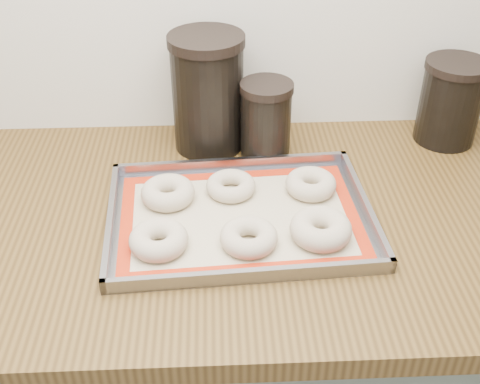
{
  "coord_description": "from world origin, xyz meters",
  "views": [
    {
      "loc": [
        -0.23,
        0.81,
        1.56
      ],
      "look_at": [
        -0.19,
        1.65,
        0.96
      ],
      "focal_mm": 45.0,
      "sensor_mm": 36.0,
      "label": 1
    }
  ],
  "objects_px": {
    "baking_tray": "(240,216)",
    "bagel_front_left": "(159,240)",
    "bagel_front_mid": "(249,237)",
    "bagel_front_right": "(321,229)",
    "canister_left": "(208,93)",
    "bagel_back_mid": "(231,186)",
    "canister_mid": "(266,120)",
    "bagel_back_left": "(168,193)",
    "canister_right": "(451,102)",
    "bagel_back_right": "(311,184)"
  },
  "relations": [
    {
      "from": "canister_right",
      "to": "bagel_front_mid",
      "type": "bearing_deg",
      "value": -142.38
    },
    {
      "from": "baking_tray",
      "to": "bagel_front_mid",
      "type": "height_order",
      "value": "bagel_front_mid"
    },
    {
      "from": "canister_left",
      "to": "canister_mid",
      "type": "xyz_separation_m",
      "value": [
        0.11,
        -0.05,
        -0.04
      ]
    },
    {
      "from": "bagel_front_left",
      "to": "bagel_back_mid",
      "type": "distance_m",
      "value": 0.2
    },
    {
      "from": "bagel_back_left",
      "to": "canister_mid",
      "type": "bearing_deg",
      "value": 39.42
    },
    {
      "from": "bagel_back_mid",
      "to": "canister_right",
      "type": "relative_size",
      "value": 0.52
    },
    {
      "from": "bagel_front_right",
      "to": "bagel_back_right",
      "type": "relative_size",
      "value": 1.1
    },
    {
      "from": "bagel_front_right",
      "to": "canister_mid",
      "type": "height_order",
      "value": "canister_mid"
    },
    {
      "from": "bagel_front_right",
      "to": "canister_left",
      "type": "bearing_deg",
      "value": 119.79
    },
    {
      "from": "bagel_front_mid",
      "to": "canister_left",
      "type": "distance_m",
      "value": 0.36
    },
    {
      "from": "baking_tray",
      "to": "canister_right",
      "type": "bearing_deg",
      "value": 30.27
    },
    {
      "from": "bagel_front_mid",
      "to": "bagel_back_mid",
      "type": "distance_m",
      "value": 0.15
    },
    {
      "from": "bagel_back_mid",
      "to": "bagel_front_right",
      "type": "bearing_deg",
      "value": -43.74
    },
    {
      "from": "bagel_front_left",
      "to": "bagel_back_mid",
      "type": "xyz_separation_m",
      "value": [
        0.12,
        0.15,
        -0.0
      ]
    },
    {
      "from": "canister_right",
      "to": "canister_mid",
      "type": "bearing_deg",
      "value": -172.81
    },
    {
      "from": "bagel_front_right",
      "to": "canister_right",
      "type": "bearing_deg",
      "value": 45.76
    },
    {
      "from": "bagel_back_left",
      "to": "canister_left",
      "type": "bearing_deg",
      "value": 69.55
    },
    {
      "from": "bagel_front_left",
      "to": "canister_mid",
      "type": "height_order",
      "value": "canister_mid"
    },
    {
      "from": "bagel_back_left",
      "to": "canister_left",
      "type": "distance_m",
      "value": 0.24
    },
    {
      "from": "bagel_front_right",
      "to": "canister_left",
      "type": "relative_size",
      "value": 0.43
    },
    {
      "from": "canister_left",
      "to": "bagel_back_mid",
      "type": "bearing_deg",
      "value": -77.93
    },
    {
      "from": "baking_tray",
      "to": "canister_left",
      "type": "distance_m",
      "value": 0.29
    },
    {
      "from": "bagel_back_left",
      "to": "canister_mid",
      "type": "height_order",
      "value": "canister_mid"
    },
    {
      "from": "baking_tray",
      "to": "bagel_front_left",
      "type": "distance_m",
      "value": 0.16
    },
    {
      "from": "baking_tray",
      "to": "canister_mid",
      "type": "xyz_separation_m",
      "value": [
        0.06,
        0.21,
        0.07
      ]
    },
    {
      "from": "bagel_back_mid",
      "to": "baking_tray",
      "type": "bearing_deg",
      "value": -80.02
    },
    {
      "from": "bagel_front_mid",
      "to": "canister_right",
      "type": "distance_m",
      "value": 0.56
    },
    {
      "from": "bagel_back_right",
      "to": "canister_right",
      "type": "bearing_deg",
      "value": 31.02
    },
    {
      "from": "bagel_back_left",
      "to": "bagel_back_mid",
      "type": "relative_size",
      "value": 1.07
    },
    {
      "from": "bagel_back_right",
      "to": "canister_mid",
      "type": "distance_m",
      "value": 0.17
    },
    {
      "from": "bagel_front_left",
      "to": "bagel_back_right",
      "type": "relative_size",
      "value": 1.03
    },
    {
      "from": "bagel_front_mid",
      "to": "bagel_front_left",
      "type": "bearing_deg",
      "value": -179.6
    },
    {
      "from": "bagel_front_left",
      "to": "bagel_back_left",
      "type": "bearing_deg",
      "value": 86.46
    },
    {
      "from": "bagel_back_right",
      "to": "bagel_front_right",
      "type": "bearing_deg",
      "value": -91.19
    },
    {
      "from": "bagel_back_right",
      "to": "canister_mid",
      "type": "bearing_deg",
      "value": 117.94
    },
    {
      "from": "bagel_front_mid",
      "to": "bagel_front_right",
      "type": "xyz_separation_m",
      "value": [
        0.12,
        0.01,
        0.0
      ]
    },
    {
      "from": "bagel_front_right",
      "to": "canister_mid",
      "type": "relative_size",
      "value": 0.65
    },
    {
      "from": "bagel_front_left",
      "to": "canister_right",
      "type": "bearing_deg",
      "value": 30.0
    },
    {
      "from": "bagel_front_left",
      "to": "bagel_front_right",
      "type": "relative_size",
      "value": 0.94
    },
    {
      "from": "baking_tray",
      "to": "bagel_back_left",
      "type": "bearing_deg",
      "value": 156.24
    },
    {
      "from": "bagel_front_left",
      "to": "baking_tray",
      "type": "bearing_deg",
      "value": 29.14
    },
    {
      "from": "bagel_front_right",
      "to": "canister_left",
      "type": "distance_m",
      "value": 0.39
    },
    {
      "from": "bagel_front_mid",
      "to": "baking_tray",
      "type": "bearing_deg",
      "value": 98.36
    },
    {
      "from": "bagel_back_left",
      "to": "canister_left",
      "type": "relative_size",
      "value": 0.41
    },
    {
      "from": "baking_tray",
      "to": "bagel_back_mid",
      "type": "relative_size",
      "value": 5.22
    },
    {
      "from": "canister_mid",
      "to": "bagel_back_right",
      "type": "bearing_deg",
      "value": -62.06
    },
    {
      "from": "bagel_front_mid",
      "to": "bagel_back_mid",
      "type": "relative_size",
      "value": 1.05
    },
    {
      "from": "baking_tray",
      "to": "bagel_front_mid",
      "type": "bearing_deg",
      "value": -81.64
    },
    {
      "from": "bagel_front_mid",
      "to": "canister_left",
      "type": "relative_size",
      "value": 0.4
    },
    {
      "from": "bagel_back_left",
      "to": "canister_mid",
      "type": "distance_m",
      "value": 0.25
    }
  ]
}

